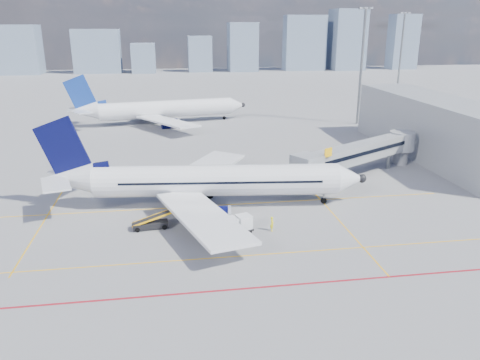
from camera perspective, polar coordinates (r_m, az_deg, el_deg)
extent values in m
plane|color=gray|center=(51.86, -2.36, -6.32)|extent=(420.00, 420.00, 0.00)
cube|color=#FEB30D|center=(59.19, -3.23, -3.12)|extent=(60.00, 0.18, 0.01)
cube|color=#FEB30D|center=(46.50, -1.52, -9.36)|extent=(80.00, 0.15, 0.01)
cube|color=#FEB30D|center=(56.71, 11.65, -4.47)|extent=(0.15, 28.00, 0.01)
cube|color=#FEB30D|center=(60.86, -22.36, -3.92)|extent=(0.15, 30.00, 0.01)
cube|color=maroon|center=(41.32, -0.45, -13.18)|extent=(90.00, 0.25, 0.01)
cube|color=gray|center=(70.91, 14.26, 3.28)|extent=(20.84, 13.93, 2.60)
cube|color=black|center=(70.86, 14.28, 3.44)|extent=(20.52, 13.82, 0.55)
cube|color=gray|center=(62.60, 8.13, 1.70)|extent=(4.49, 4.56, 3.00)
cube|color=black|center=(67.06, 10.97, -0.51)|extent=(2.20, 1.00, 0.70)
cylinder|color=slate|center=(66.64, 11.04, 0.59)|extent=(0.56, 0.56, 2.70)
cylinder|color=slate|center=(77.55, 17.69, 2.75)|extent=(0.60, 0.60, 3.90)
cylinder|color=gray|center=(80.16, 19.14, 4.53)|extent=(4.00, 4.00, 3.00)
cylinder|color=gray|center=(80.62, 19.00, 3.19)|extent=(2.40, 2.40, 3.90)
cube|color=#FEB30D|center=(62.79, 10.71, 3.32)|extent=(1.26, 0.82, 1.20)
cube|color=gray|center=(87.24, 22.71, 5.92)|extent=(10.00, 42.00, 10.00)
cube|color=black|center=(84.87, 19.92, 5.93)|extent=(0.25, 40.00, 4.50)
cylinder|color=slate|center=(110.96, 14.56, 13.03)|extent=(0.56, 0.56, 25.00)
cube|color=slate|center=(110.65, 15.11, 19.58)|extent=(3.20, 0.40, 0.50)
cube|color=silver|center=(109.95, 14.55, 19.63)|extent=(0.60, 0.15, 0.35)
cube|color=silver|center=(110.42, 15.16, 19.58)|extent=(0.60, 0.15, 0.35)
cube|color=silver|center=(110.89, 15.76, 19.52)|extent=(0.60, 0.15, 0.35)
cylinder|color=slate|center=(154.01, 18.97, 13.96)|extent=(0.56, 0.56, 25.00)
cube|color=slate|center=(153.79, 19.48, 18.66)|extent=(3.20, 0.40, 0.50)
cube|color=silver|center=(153.02, 19.11, 18.71)|extent=(0.60, 0.15, 0.35)
cube|color=silver|center=(153.56, 19.53, 18.66)|extent=(0.60, 0.15, 0.35)
cube|color=silver|center=(154.11, 19.94, 18.61)|extent=(0.60, 0.15, 0.35)
cube|color=slate|center=(246.63, -25.43, 14.15)|extent=(19.51, 13.22, 22.12)
cube|color=slate|center=(239.39, -17.03, 14.77)|extent=(21.76, 8.80, 20.15)
cube|color=slate|center=(237.60, -11.66, 14.37)|extent=(11.03, 14.67, 13.64)
cube|color=slate|center=(237.80, -4.91, 15.07)|extent=(11.41, 8.91, 16.96)
cube|color=slate|center=(240.02, 0.31, 15.91)|extent=(13.99, 12.92, 23.20)
cube|color=slate|center=(246.81, 7.85, 16.21)|extent=(20.41, 9.14, 26.66)
cube|color=slate|center=(253.89, 12.90, 16.32)|extent=(15.90, 15.51, 29.61)
cube|color=slate|center=(266.34, 19.22, 15.61)|extent=(13.44, 9.71, 27.28)
cylinder|color=silver|center=(58.17, -2.81, -0.05)|extent=(30.33, 7.12, 3.91)
cone|color=silver|center=(60.44, 13.38, 0.17)|extent=(4.01, 4.28, 3.91)
sphere|color=black|center=(60.83, 14.65, 0.19)|extent=(1.22, 1.22, 1.10)
cone|color=silver|center=(60.94, -20.24, 0.21)|extent=(6.80, 4.58, 3.91)
cube|color=black|center=(59.93, 12.22, 0.66)|extent=(1.66, 1.66, 0.45)
cube|color=silver|center=(67.13, -4.05, 1.48)|extent=(12.83, 16.93, 0.58)
cube|color=silver|center=(50.12, -4.54, -4.49)|extent=(10.04, 17.35, 0.58)
cylinder|color=#070A39|center=(64.43, -3.20, -0.39)|extent=(3.84, 2.68, 2.31)
cylinder|color=#070A39|center=(53.54, -3.32, -4.38)|extent=(3.84, 2.68, 2.31)
cylinder|color=silver|center=(64.43, -1.51, -0.37)|extent=(0.60, 2.39, 2.37)
cylinder|color=silver|center=(53.54, -1.28, -4.35)|extent=(0.60, 2.39, 2.37)
cube|color=#070A39|center=(60.02, -20.60, 3.35)|extent=(6.87, 1.06, 8.55)
cube|color=#070A39|center=(59.94, -18.16, 1.20)|extent=(5.66, 0.91, 2.16)
cube|color=silver|center=(63.88, -19.79, 1.40)|extent=(5.30, 6.37, 0.22)
cube|color=silver|center=(58.07, -21.57, -0.45)|extent=(4.43, 6.22, 0.22)
cylinder|color=slate|center=(60.40, 10.19, -2.03)|extent=(0.31, 0.31, 1.80)
cylinder|color=black|center=(60.58, 10.16, -2.49)|extent=(0.79, 0.36, 0.76)
cylinder|color=slate|center=(61.47, -3.70, -1.51)|extent=(0.35, 0.35, 1.60)
cylinder|color=black|center=(61.57, -3.69, -1.77)|extent=(1.06, 0.75, 1.00)
cylinder|color=slate|center=(56.59, -3.79, -3.30)|extent=(0.35, 0.35, 1.60)
cylinder|color=black|center=(56.70, -3.79, -3.58)|extent=(1.06, 0.75, 1.00)
cube|color=black|center=(59.92, -2.32, 0.81)|extent=(24.54, 2.75, 0.26)
cube|color=black|center=(56.24, -2.31, -0.37)|extent=(24.54, 2.75, 0.26)
cylinder|color=silver|center=(110.61, -8.90, 8.56)|extent=(30.81, 8.95, 3.97)
cone|color=silver|center=(114.57, -0.32, 9.11)|extent=(4.27, 4.52, 3.97)
sphere|color=black|center=(115.01, 0.36, 9.14)|extent=(1.29, 1.29, 1.12)
cone|color=silver|center=(109.14, -18.64, 8.00)|extent=(7.09, 4.99, 3.97)
cube|color=black|center=(114.09, -0.97, 9.35)|extent=(1.76, 1.76, 0.46)
cube|color=silver|center=(119.52, -10.35, 8.67)|extent=(9.36, 17.61, 0.59)
cube|color=silver|center=(101.66, -8.85, 7.09)|extent=(13.70, 16.96, 0.59)
cylinder|color=#070A39|center=(116.70, -9.58, 7.85)|extent=(4.00, 2.92, 2.34)
cylinder|color=#070A39|center=(105.22, -8.56, 6.77)|extent=(4.00, 2.92, 2.34)
cylinder|color=silver|center=(116.99, -8.63, 7.92)|extent=(0.75, 2.43, 2.41)
cylinder|color=silver|center=(105.55, -7.52, 6.85)|extent=(0.75, 2.43, 2.41)
cube|color=navy|center=(108.63, -18.83, 9.82)|extent=(6.94, 1.47, 8.69)
cube|color=navy|center=(108.98, -17.40, 8.68)|extent=(5.72, 1.25, 2.19)
cube|color=silver|center=(112.31, -18.88, 8.43)|extent=(4.22, 6.24, 0.22)
cube|color=silver|center=(105.87, -18.87, 7.88)|extent=(5.59, 6.46, 0.22)
cylinder|color=black|center=(113.53, -9.56, 7.34)|extent=(1.09, 0.81, 1.00)
cylinder|color=black|center=(108.39, -9.12, 6.84)|extent=(1.09, 0.81, 1.00)
cylinder|color=black|center=(114.11, -1.94, 7.57)|extent=(0.80, 0.40, 0.76)
cube|color=silver|center=(49.56, -1.10, -6.75)|extent=(2.75, 2.20, 0.88)
cube|color=silver|center=(49.07, -1.55, -6.17)|extent=(1.52, 1.61, 0.66)
cube|color=black|center=(48.98, -1.55, -5.93)|extent=(1.40, 1.51, 0.39)
cylinder|color=black|center=(48.81, -1.61, -7.56)|extent=(0.66, 0.47, 0.62)
cylinder|color=black|center=(49.75, -2.34, -7.04)|extent=(0.66, 0.47, 0.62)
cylinder|color=black|center=(49.65, 0.14, -7.08)|extent=(0.66, 0.47, 0.62)
cylinder|color=black|center=(50.57, -0.61, -6.58)|extent=(0.66, 0.47, 0.62)
cube|color=black|center=(51.39, -0.39, -6.16)|extent=(3.80, 2.60, 0.17)
cube|color=silver|center=(50.68, -1.27, -5.47)|extent=(1.89, 1.86, 1.50)
cube|color=silver|center=(51.41, 0.47, -5.11)|extent=(1.89, 1.86, 1.50)
cylinder|color=black|center=(50.35, -1.42, -6.90)|extent=(0.34, 0.23, 0.31)
cylinder|color=black|center=(51.45, -2.09, -6.33)|extent=(0.34, 0.23, 0.31)
cylinder|color=black|center=(51.49, 1.31, -6.30)|extent=(0.34, 0.23, 0.31)
cylinder|color=black|center=(52.57, 0.59, -5.76)|extent=(0.34, 0.23, 0.31)
cube|color=black|center=(53.40, -10.85, -5.41)|extent=(4.01, 1.76, 0.65)
cube|color=black|center=(53.06, -10.11, -4.38)|extent=(5.62, 1.45, 1.71)
cube|color=#FEB30D|center=(53.53, -10.16, -4.17)|extent=(5.56, 0.61, 1.78)
cube|color=#FEB30D|center=(52.59, -10.07, -4.59)|extent=(5.56, 0.61, 1.78)
cylinder|color=black|center=(52.83, -12.41, -5.95)|extent=(0.57, 0.27, 0.56)
cylinder|color=black|center=(54.02, -12.46, -5.40)|extent=(0.57, 0.27, 0.56)
cylinder|color=black|center=(52.94, -9.19, -5.69)|extent=(0.57, 0.27, 0.56)
cylinder|color=black|center=(54.13, -9.32, -5.14)|extent=(0.57, 0.27, 0.56)
imported|color=yellow|center=(51.83, 3.93, -5.35)|extent=(0.45, 0.64, 1.68)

